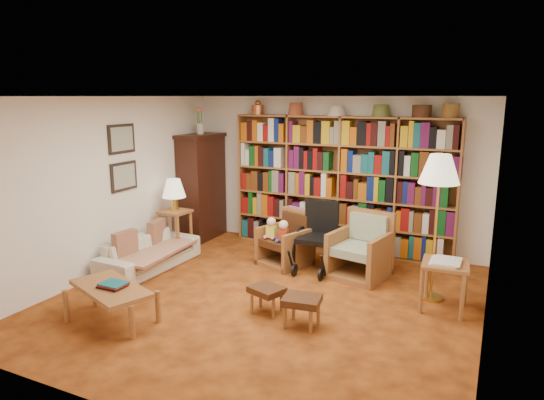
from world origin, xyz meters
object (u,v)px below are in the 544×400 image
Objects in this scene: sofa at (149,253)px; floor_lamp at (439,175)px; wheelchair at (318,239)px; footstool_b at (302,302)px; coffee_table at (111,291)px; side_table_lamp at (175,222)px; armchair_leather at (287,241)px; armchair_sage at (361,251)px; side_table_papers at (445,270)px; footstool_a at (267,292)px.

sofa is 0.90× the size of floor_lamp.
footstool_b is at bearing -75.25° from wheelchair.
side_table_lamp is at bearing 109.89° from coffee_table.
armchair_sage is at bearing -0.50° from armchair_leather.
side_table_papers is at bearing -17.07° from armchair_leather.
armchair_sage reaches higher than side_table_lamp.
armchair_leather reaches higher than footstool_a.
sofa is 2.34× the size of side_table_lamp.
wheelchair is 0.88× the size of coffee_table.
coffee_table is at bearing -110.13° from armchair_leather.
footstool_a is at bearing -102.95° from sofa.
armchair_sage is 1.66m from floor_lamp.
side_table_lamp is 2.51m from coffee_table.
wheelchair is 2.28× the size of footstool_b.
footstool_b is (2.72, -0.74, 0.04)m from sofa.
armchair_leather is at bearing 179.50° from armchair_sage.
sofa is 3.62× the size of footstool_a.
armchair_sage is 2.03× the size of footstool_b.
floor_lamp is at bearing -1.88° from side_table_lamp.
footstool_b is (-1.19, -1.39, -1.30)m from floor_lamp.
sofa is 4.18m from floor_lamp.
wheelchair is at bearing 104.75° from footstool_b.
armchair_sage reaches higher than side_table_papers.
wheelchair reaches higher than sofa.
side_table_lamp reaches higher than footstool_a.
floor_lamp is at bearing 35.08° from coffee_table.
wheelchair is 1.85m from footstool_b.
coffee_table is (-1.50, -2.61, -0.09)m from wheelchair.
footstool_a is at bearing -30.76° from side_table_lamp.
sofa is 2.06m from armchair_leather.
wheelchair is 2.04m from floor_lamp.
coffee_table is (-0.98, -2.67, 0.03)m from armchair_leather.
floor_lamp is 4.09× the size of footstool_b.
armchair_leather is 1.96× the size of footstool_b.
footstool_b is (0.47, -1.78, -0.18)m from wheelchair.
footstool_a is (-1.87, -0.98, -0.23)m from side_table_papers.
armchair_leather is 2.46m from side_table_papers.
sofa is at bearing -159.18° from armchair_sage.
footstool_a is 1.76m from coffee_table.
floor_lamp is at bearing -78.46° from sofa.
coffee_table is at bearing -146.43° from footstool_a.
footstool_a is at bearing 163.93° from footstool_b.
footstool_a is at bearing -143.65° from floor_lamp.
footstool_b is 2.14m from coffee_table.
coffee_table is (-3.33, -1.95, -0.12)m from side_table_papers.
wheelchair is at bearing -7.63° from armchair_leather.
side_table_lamp is 1.58× the size of footstool_b.
armchair_sage is (1.15, -0.01, 0.01)m from armchair_leather.
armchair_leather is 2.55m from floor_lamp.
armchair_leather reaches higher than sofa.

